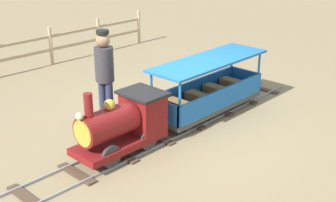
# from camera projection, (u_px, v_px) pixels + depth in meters

# --- Properties ---
(ground_plane) EXTENTS (60.00, 60.00, 0.00)m
(ground_plane) POSITION_uv_depth(u_px,v_px,m) (180.00, 127.00, 7.39)
(ground_plane) COLOR #8C7A56
(track) EXTENTS (0.71, 6.05, 0.04)m
(track) POSITION_uv_depth(u_px,v_px,m) (173.00, 130.00, 7.27)
(track) COLOR gray
(track) RESTS_ON ground_plane
(locomotive) EXTENTS (0.67, 1.45, 1.05)m
(locomotive) POSITION_uv_depth(u_px,v_px,m) (123.00, 123.00, 6.40)
(locomotive) COLOR maroon
(locomotive) RESTS_ON ground_plane
(passenger_car) EXTENTS (0.77, 2.35, 0.97)m
(passenger_car) POSITION_uv_depth(u_px,v_px,m) (208.00, 92.00, 7.73)
(passenger_car) COLOR #3F3F3F
(passenger_car) RESTS_ON ground_plane
(conductor_person) EXTENTS (0.30, 0.30, 1.62)m
(conductor_person) POSITION_uv_depth(u_px,v_px,m) (105.00, 71.00, 7.08)
(conductor_person) COLOR #282D47
(conductor_person) RESTS_ON ground_plane
(fence_section) EXTENTS (0.08, 7.13, 0.90)m
(fence_section) POSITION_uv_depth(u_px,v_px,m) (24.00, 50.00, 10.02)
(fence_section) COLOR tan
(fence_section) RESTS_ON ground_plane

